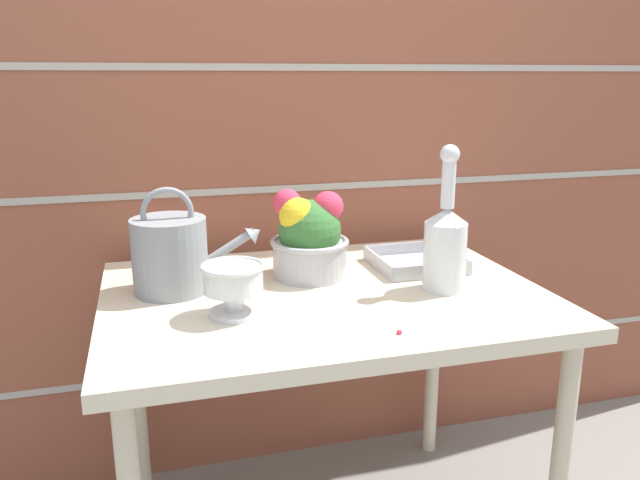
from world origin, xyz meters
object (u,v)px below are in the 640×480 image
object	(u,v)px
wire_tray	(415,263)
flower_planter	(309,238)
glass_decanter	(445,242)
watering_can	(171,254)
crystal_pedestal_bowl	(233,283)

from	to	relation	value
wire_tray	flower_planter	bearing A→B (deg)	-179.62
flower_planter	wire_tray	bearing A→B (deg)	0.38
glass_decanter	wire_tray	world-z (taller)	glass_decanter
flower_planter	wire_tray	xyz separation A→B (m)	(0.31, 0.00, -0.10)
flower_planter	glass_decanter	size ratio (longest dim) A/B	0.65
watering_can	flower_planter	world-z (taller)	watering_can
watering_can	wire_tray	bearing A→B (deg)	2.19
glass_decanter	watering_can	bearing A→B (deg)	165.46
flower_planter	glass_decanter	distance (m)	0.35
crystal_pedestal_bowl	flower_planter	world-z (taller)	flower_planter
watering_can	crystal_pedestal_bowl	world-z (taller)	watering_can
crystal_pedestal_bowl	wire_tray	world-z (taller)	crystal_pedestal_bowl
flower_planter	crystal_pedestal_bowl	bearing A→B (deg)	-135.68
watering_can	flower_planter	bearing A→B (deg)	3.76
crystal_pedestal_bowl	glass_decanter	distance (m)	0.53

